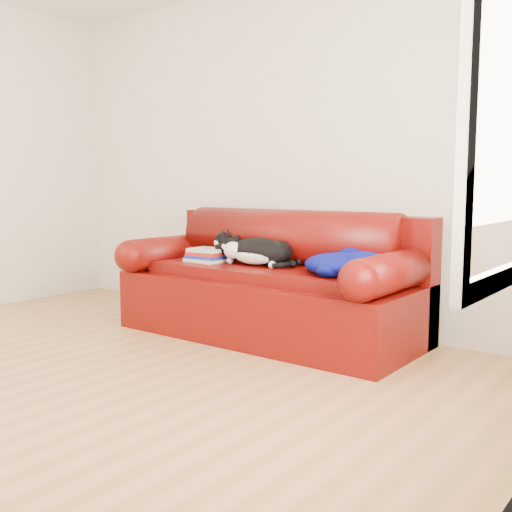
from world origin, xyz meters
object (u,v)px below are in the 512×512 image
Objects in this scene: sofa_base at (269,303)px; blanket at (343,263)px; cat at (258,252)px; book_stack at (207,255)px.

blanket is (0.62, -0.06, 0.34)m from sofa_base.
cat reaches higher than sofa_base.
book_stack is at bearing -177.54° from blanket.
cat is at bearing 178.17° from blanket.
book_stack is 0.42× the size of cat.
blanket is (1.10, 0.05, 0.02)m from book_stack.
cat is at bearing 9.63° from book_stack.
sofa_base is 3.07× the size of cat.
sofa_base is 0.71m from blanket.
blanket reaches higher than book_stack.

